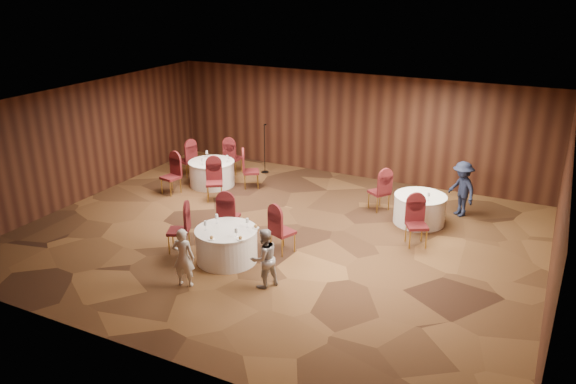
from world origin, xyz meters
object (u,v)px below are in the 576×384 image
at_px(table_right, 420,209).
at_px(mic_stand, 265,159).
at_px(woman_b, 264,258).
at_px(table_main, 227,245).
at_px(table_left, 212,173).
at_px(woman_a, 183,257).
at_px(man_c, 462,189).

distance_m(table_right, mic_stand, 5.68).
bearing_deg(table_right, woman_b, -114.04).
bearing_deg(mic_stand, table_main, -69.32).
bearing_deg(table_left, table_main, -52.59).
xyz_separation_m(table_right, mic_stand, (-5.41, 1.73, 0.08)).
height_order(table_left, table_right, same).
bearing_deg(table_main, woman_a, -97.84).
bearing_deg(table_main, man_c, 49.71).
xyz_separation_m(table_left, man_c, (7.10, 0.95, 0.36)).
bearing_deg(woman_b, man_c, -177.81).
xyz_separation_m(table_main, man_c, (4.12, 4.85, 0.36)).
bearing_deg(woman_b, table_right, -174.35).
bearing_deg(woman_a, table_left, -75.77).
distance_m(mic_stand, woman_b, 7.11).
height_order(table_left, mic_stand, mic_stand).
distance_m(mic_stand, man_c, 6.30).
distance_m(table_main, woman_a, 1.34).
distance_m(woman_b, man_c, 6.16).
relative_size(table_right, woman_b, 1.05).
bearing_deg(table_left, table_right, 0.00).
distance_m(table_left, mic_stand, 1.93).
relative_size(table_main, woman_a, 1.09).
xyz_separation_m(table_right, woman_b, (-2.01, -4.51, 0.25)).
bearing_deg(woman_b, table_main, -85.78).
bearing_deg(man_c, woman_a, -81.16).
relative_size(table_main, table_left, 1.00).
relative_size(table_main, table_right, 1.05).
relative_size(table_right, mic_stand, 0.82).
relative_size(woman_a, man_c, 0.85).
bearing_deg(table_left, woman_a, -61.68).
height_order(mic_stand, woman_a, mic_stand).
bearing_deg(table_right, mic_stand, 162.26).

